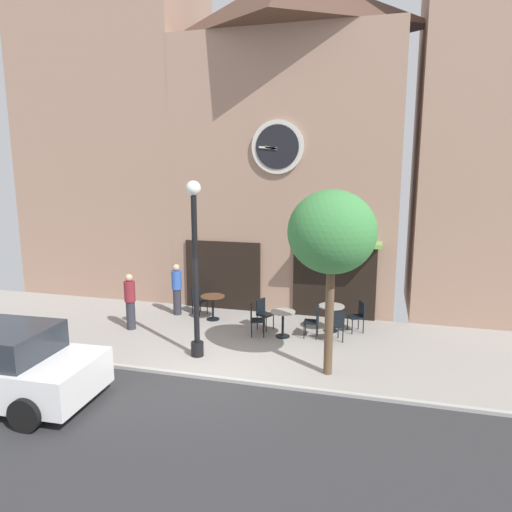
# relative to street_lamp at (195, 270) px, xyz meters

# --- Properties ---
(ground_plane) EXTENTS (27.58, 11.39, 0.13)m
(ground_plane) POSITION_rel_street_lamp_xyz_m (0.85, -1.63, -2.26)
(ground_plane) COLOR gray
(clock_building) EXTENTS (7.42, 4.34, 10.95)m
(clock_building) POSITION_rel_street_lamp_xyz_m (1.16, 5.52, 3.42)
(clock_building) COLOR #9E7A66
(clock_building) RESTS_ON ground_plane
(neighbor_building_left) EXTENTS (6.27, 4.36, 15.54)m
(neighbor_building_left) POSITION_rel_street_lamp_xyz_m (-5.67, 6.24, 5.54)
(neighbor_building_left) COLOR #9E7A66
(neighbor_building_left) RESTS_ON ground_plane
(street_lamp) EXTENTS (0.36, 0.36, 4.40)m
(street_lamp) POSITION_rel_street_lamp_xyz_m (0.00, 0.00, 0.00)
(street_lamp) COLOR black
(street_lamp) RESTS_ON ground_plane
(street_tree) EXTENTS (1.96, 1.76, 4.24)m
(street_tree) POSITION_rel_street_lamp_xyz_m (3.31, -0.19, 1.04)
(street_tree) COLOR brown
(street_tree) RESTS_ON ground_plane
(cafe_table_leftmost) EXTENTS (0.75, 0.75, 0.77)m
(cafe_table_leftmost) POSITION_rel_street_lamp_xyz_m (-0.61, 2.80, -1.67)
(cafe_table_leftmost) COLOR black
(cafe_table_leftmost) RESTS_ON ground_plane
(cafe_table_rightmost) EXTENTS (0.70, 0.70, 0.75)m
(cafe_table_rightmost) POSITION_rel_street_lamp_xyz_m (1.82, 1.88, -1.71)
(cafe_table_rightmost) COLOR black
(cafe_table_rightmost) RESTS_ON ground_plane
(cafe_table_center_right) EXTENTS (0.76, 0.76, 0.77)m
(cafe_table_center_right) POSITION_rel_street_lamp_xyz_m (3.08, 2.71, -1.67)
(cafe_table_center_right) COLOR black
(cafe_table_center_right) RESTS_ON ground_plane
(cafe_chair_near_lamp) EXTENTS (0.50, 0.50, 0.90)m
(cafe_chair_near_lamp) POSITION_rel_street_lamp_xyz_m (1.02, 1.77, -1.71)
(cafe_chair_near_lamp) COLOR black
(cafe_chair_near_lamp) RESTS_ON ground_plane
(cafe_chair_right_end) EXTENTS (0.41, 0.41, 0.90)m
(cafe_chair_right_end) POSITION_rel_street_lamp_xyz_m (2.67, 2.06, -1.71)
(cafe_chair_right_end) COLOR black
(cafe_chair_right_end) RESTS_ON ground_plane
(cafe_chair_facing_wall) EXTENTS (0.54, 0.54, 0.90)m
(cafe_chair_facing_wall) POSITION_rel_street_lamp_xyz_m (3.30, 1.87, -1.71)
(cafe_chair_facing_wall) COLOR black
(cafe_chair_facing_wall) RESTS_ON ground_plane
(cafe_chair_corner) EXTENTS (0.54, 0.54, 0.90)m
(cafe_chair_corner) POSITION_rel_street_lamp_xyz_m (-1.30, 3.26, -1.71)
(cafe_chair_corner) COLOR black
(cafe_chair_corner) RESTS_ON ground_plane
(cafe_chair_near_tree) EXTENTS (0.53, 0.53, 0.90)m
(cafe_chair_near_tree) POSITION_rel_street_lamp_xyz_m (1.12, 2.40, -1.71)
(cafe_chair_near_tree) COLOR black
(cafe_chair_near_tree) RESTS_ON ground_plane
(cafe_chair_facing_street) EXTENTS (0.54, 0.54, 0.90)m
(cafe_chair_facing_street) POSITION_rel_street_lamp_xyz_m (3.85, 2.87, -1.71)
(cafe_chair_facing_street) COLOR black
(cafe_chair_facing_street) RESTS_ON ground_plane
(pedestrian_maroon) EXTENTS (0.45, 0.45, 1.67)m
(pedestrian_maroon) POSITION_rel_street_lamp_xyz_m (-2.65, 1.36, -1.37)
(pedestrian_maroon) COLOR #2D2D38
(pedestrian_maroon) RESTS_ON ground_plane
(pedestrian_blue) EXTENTS (0.43, 0.43, 1.67)m
(pedestrian_blue) POSITION_rel_street_lamp_xyz_m (-1.92, 3.01, -1.37)
(pedestrian_blue) COLOR #2D2D38
(pedestrian_blue) RESTS_ON ground_plane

